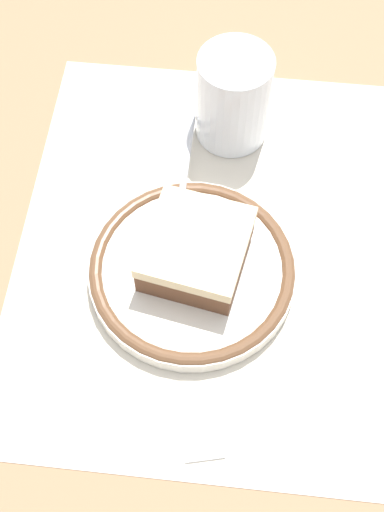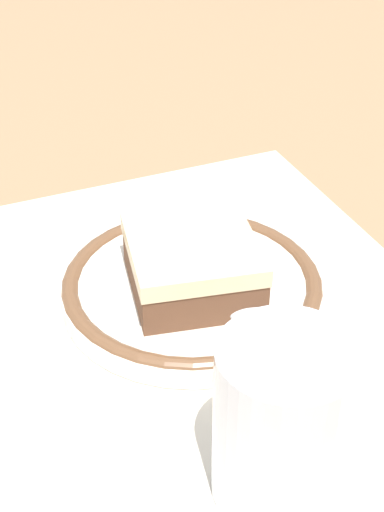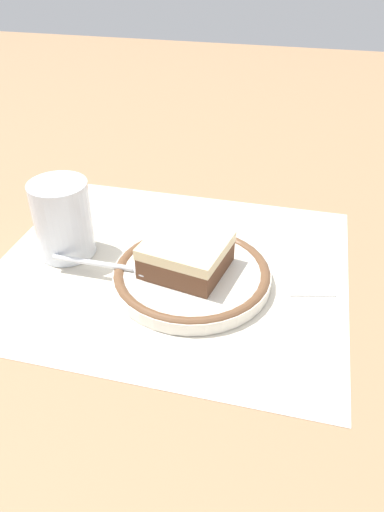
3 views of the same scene
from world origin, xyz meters
name	(u,v)px [view 1 (image 1 of 3)]	position (x,y,z in m)	size (l,w,h in m)	color
ground_plane	(219,247)	(0.00, 0.00, 0.00)	(2.40, 2.40, 0.00)	#9E7551
placemat	(219,247)	(0.00, 0.00, 0.00)	(0.40, 0.35, 0.00)	beige
plate	(192,270)	(-0.03, 0.02, 0.01)	(0.17, 0.17, 0.02)	silver
cake_slice	(196,249)	(-0.02, 0.02, 0.03)	(0.10, 0.09, 0.04)	brown
spoon	(181,201)	(0.03, 0.04, 0.02)	(0.13, 0.03, 0.01)	silver
cup	(237,103)	(0.13, 0.00, 0.04)	(0.07, 0.07, 0.09)	silver
sugar_packet	(197,426)	(-0.16, 0.00, 0.00)	(0.05, 0.03, 0.01)	white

